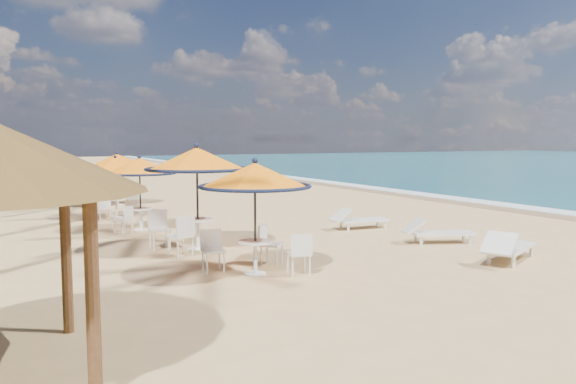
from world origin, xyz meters
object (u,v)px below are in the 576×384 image
station_2 (138,173)px  lounger_near (508,247)px  station_1 (194,169)px  station_0 (256,189)px  station_3 (116,172)px  lounger_far (358,219)px  lounger_mid (436,232)px  station_4 (117,166)px

station_2 → lounger_near: 10.30m
station_1 → station_0: bearing=-83.7°
station_3 → lounger_far: (5.91, -6.03, -1.27)m
station_0 → lounger_far: station_0 is taller
station_1 → lounger_far: station_1 is taller
station_1 → station_3: (-0.55, 6.83, -0.42)m
station_2 → station_3: station_2 is taller
station_2 → lounger_mid: bearing=-42.1°
station_4 → lounger_near: size_ratio=1.03×
station_0 → station_1: (-0.32, 2.90, 0.28)m
station_1 → station_3: size_ratio=1.22×
lounger_far → station_1: bearing=-166.3°
lounger_mid → station_4: bearing=137.0°
station_2 → lounger_far: 6.65m
station_1 → station_4: bearing=89.0°
station_0 → station_4: (-0.13, 13.42, -0.11)m
station_1 → station_2: bearing=97.8°
station_3 → station_4: bearing=78.6°
lounger_mid → station_1: bearing=-176.5°
station_0 → station_1: size_ratio=0.90×
station_3 → lounger_near: station_3 is taller
lounger_mid → lounger_far: lounger_mid is taller
station_0 → lounger_near: size_ratio=1.10×
station_2 → station_4: bearing=84.3°
station_3 → lounger_far: 8.53m
station_4 → lounger_mid: (5.62, -12.58, -1.29)m
station_0 → station_4: bearing=90.6°
station_0 → station_3: station_0 is taller
station_2 → lounger_mid: 8.62m
station_1 → station_2: size_ratio=1.17×
lounger_near → lounger_far: 5.31m
station_1 → lounger_mid: 6.39m
station_0 → station_3: (-0.88, 9.72, -0.14)m
station_4 → lounger_far: size_ratio=1.19×
lounger_mid → lounger_far: 2.90m
station_2 → lounger_near: station_2 is taller
station_0 → station_1: 2.93m
lounger_near → lounger_far: bearing=68.4°
station_4 → lounger_near: 16.03m
station_4 → station_3: bearing=-101.4°
station_0 → lounger_far: 6.40m
lounger_mid → lounger_far: size_ratio=1.04×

